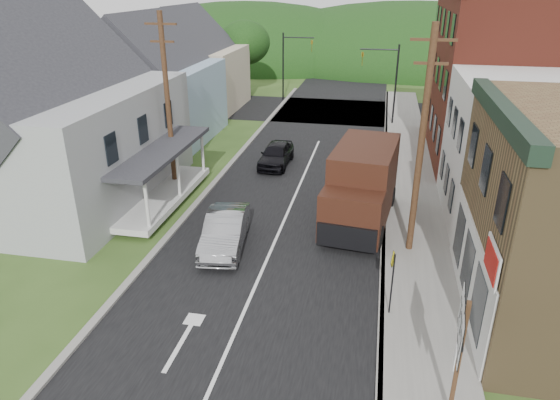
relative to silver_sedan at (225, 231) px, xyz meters
The scene contains 24 objects.
ground 3.14m from the silver_sedan, 50.58° to the right, with size 120.00×120.00×0.00m, color #2D4719.
road 7.92m from the silver_sedan, 75.77° to the left, with size 9.00×90.00×0.02m, color black.
cross_road 24.73m from the silver_sedan, 85.50° to the left, with size 60.00×9.00×0.02m, color black.
sidewalk_right 9.68m from the silver_sedan, 35.75° to the left, with size 2.80×55.00×0.15m, color slate.
curb_right 8.62m from the silver_sedan, 41.01° to the left, with size 0.20×55.00×0.15m, color slate.
curb_left 6.30m from the silver_sedan, 115.67° to the left, with size 0.30×55.00×0.12m, color slate.
storefront_white 14.42m from the silver_sedan, 21.23° to the left, with size 8.00×7.00×6.50m, color silver.
storefront_red 20.19m from the silver_sedan, 47.88° to the left, with size 8.00×12.00×10.00m, color maroon.
house_gray 11.26m from the silver_sedan, 160.10° to the left, with size 10.20×12.24×8.35m.
house_blue 17.47m from the silver_sedan, 121.75° to the left, with size 7.14×8.16×7.28m.
house_cream 25.67m from the silver_sedan, 112.02° to the left, with size 7.14×8.16×7.28m.
utility_pole_right 8.57m from the silver_sedan, ahead, with size 1.60×0.26×9.00m.
utility_pole_left 8.25m from the silver_sedan, 128.96° to the left, with size 1.60×0.26×9.00m.
traffic_signal_right 22.25m from the silver_sedan, 73.56° to the left, with size 2.87×0.20×6.00m.
traffic_signal_left 28.40m from the silver_sedan, 94.80° to the left, with size 2.87×0.20×6.00m.
tree_left_b 18.36m from the silver_sedan, 147.37° to the left, with size 4.80×4.80×6.94m.
tree_left_c 25.09m from the silver_sedan, 134.04° to the left, with size 5.80×5.80×8.41m.
tree_left_d 30.75m from the silver_sedan, 103.40° to the left, with size 4.80×4.80×6.94m.
forested_ridge 52.68m from the silver_sedan, 87.89° to the left, with size 90.00×30.00×16.00m, color black.
silver_sedan is the anchor object (origin of this frame).
dark_sedan 10.28m from the silver_sedan, 89.91° to the left, with size 1.64×4.07×1.39m, color black.
delivery_van 6.49m from the silver_sedan, 32.94° to the left, with size 3.27×6.58×3.54m.
route_sign_cluster 11.21m from the silver_sedan, 42.34° to the right, with size 0.32×1.96×3.44m.
warning_sign 7.61m from the silver_sedan, 27.26° to the right, with size 0.17×0.64×2.37m.
Camera 1 is at (3.94, -15.23, 10.30)m, focal length 32.00 mm.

